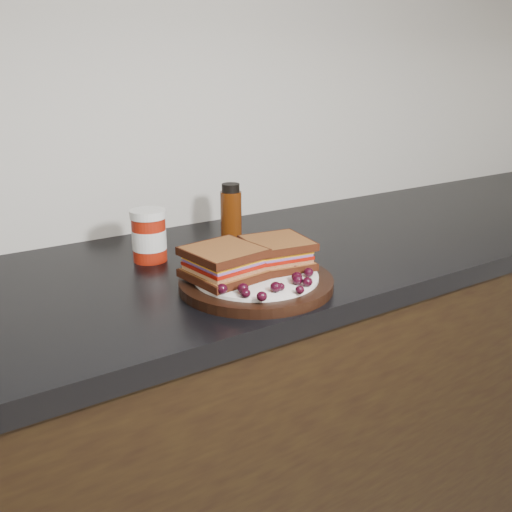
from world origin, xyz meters
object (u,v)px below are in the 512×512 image
Objects in this scene: sandwich_left at (224,263)px; plate at (256,283)px; oil_bottle at (231,213)px; condiment_jar at (149,236)px.

plate is at bearing -27.50° from sandwich_left.
oil_bottle reaches higher than plate.
sandwich_left reaches higher than plate.
condiment_jar is at bearing -173.23° from oil_bottle.
condiment_jar reaches higher than sandwich_left.
sandwich_left is 1.13× the size of condiment_jar.
plate is 0.27m from condiment_jar.
plate is at bearing -112.13° from oil_bottle.
condiment_jar is 0.21m from oil_bottle.
plate is at bearing -67.75° from condiment_jar.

